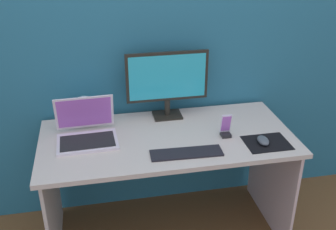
{
  "coord_description": "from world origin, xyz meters",
  "views": [
    {
      "loc": [
        -0.39,
        -2.01,
        1.89
      ],
      "look_at": [
        0.0,
        -0.02,
        0.88
      ],
      "focal_mm": 42.93,
      "sensor_mm": 36.0,
      "label": 1
    }
  ],
  "objects_px": {
    "fishbowl": "(85,110)",
    "keyboard_external": "(186,153)",
    "mouse": "(263,140)",
    "phone_in_dock": "(226,129)",
    "laptop": "(86,132)",
    "monitor": "(167,81)"
  },
  "relations": [
    {
      "from": "monitor",
      "to": "laptop",
      "type": "bearing_deg",
      "value": -158.47
    },
    {
      "from": "keyboard_external",
      "to": "phone_in_dock",
      "type": "height_order",
      "value": "phone_in_dock"
    },
    {
      "from": "laptop",
      "to": "keyboard_external",
      "type": "height_order",
      "value": "laptop"
    },
    {
      "from": "phone_in_dock",
      "to": "fishbowl",
      "type": "bearing_deg",
      "value": 157.8
    },
    {
      "from": "laptop",
      "to": "mouse",
      "type": "xyz_separation_m",
      "value": [
        0.98,
        -0.24,
        -0.03
      ]
    },
    {
      "from": "fishbowl",
      "to": "monitor",
      "type": "bearing_deg",
      "value": -0.88
    },
    {
      "from": "laptop",
      "to": "mouse",
      "type": "relative_size",
      "value": 3.48
    },
    {
      "from": "monitor",
      "to": "fishbowl",
      "type": "height_order",
      "value": "monitor"
    },
    {
      "from": "laptop",
      "to": "mouse",
      "type": "distance_m",
      "value": 1.01
    },
    {
      "from": "monitor",
      "to": "phone_in_dock",
      "type": "xyz_separation_m",
      "value": [
        0.28,
        -0.32,
        -0.19
      ]
    },
    {
      "from": "fishbowl",
      "to": "mouse",
      "type": "xyz_separation_m",
      "value": [
        0.98,
        -0.45,
        -0.06
      ]
    },
    {
      "from": "laptop",
      "to": "phone_in_dock",
      "type": "bearing_deg",
      "value": -8.32
    },
    {
      "from": "monitor",
      "to": "keyboard_external",
      "type": "distance_m",
      "value": 0.52
    },
    {
      "from": "monitor",
      "to": "fishbowl",
      "type": "xyz_separation_m",
      "value": [
        -0.51,
        0.01,
        -0.16
      ]
    },
    {
      "from": "fishbowl",
      "to": "phone_in_dock",
      "type": "height_order",
      "value": "fishbowl"
    },
    {
      "from": "keyboard_external",
      "to": "monitor",
      "type": "bearing_deg",
      "value": 93.98
    },
    {
      "from": "laptop",
      "to": "phone_in_dock",
      "type": "relative_size",
      "value": 2.51
    },
    {
      "from": "monitor",
      "to": "mouse",
      "type": "xyz_separation_m",
      "value": [
        0.46,
        -0.45,
        -0.22
      ]
    },
    {
      "from": "laptop",
      "to": "keyboard_external",
      "type": "relative_size",
      "value": 0.89
    },
    {
      "from": "monitor",
      "to": "mouse",
      "type": "bearing_deg",
      "value": -43.84
    },
    {
      "from": "mouse",
      "to": "phone_in_dock",
      "type": "xyz_separation_m",
      "value": [
        -0.18,
        0.13,
        0.03
      ]
    },
    {
      "from": "fishbowl",
      "to": "keyboard_external",
      "type": "bearing_deg",
      "value": -41.91
    }
  ]
}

